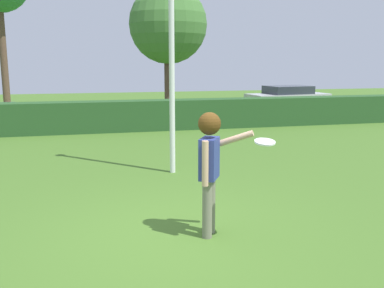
% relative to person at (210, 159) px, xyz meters
% --- Properties ---
extents(ground_plane, '(60.00, 60.00, 0.00)m').
position_rel_person_xyz_m(ground_plane, '(-0.47, 0.11, -1.12)').
color(ground_plane, '#446C25').
extents(person, '(0.84, 0.51, 1.78)m').
position_rel_person_xyz_m(person, '(0.00, 0.00, 0.00)').
color(person, slate).
rests_on(person, ground).
extents(frisbee, '(0.28, 0.28, 0.07)m').
position_rel_person_xyz_m(frisbee, '(0.61, -0.47, 0.31)').
color(frisbee, white).
extents(lamppost, '(0.24, 0.24, 6.09)m').
position_rel_person_xyz_m(lamppost, '(0.20, 3.66, 2.25)').
color(lamppost, silver).
rests_on(lamppost, ground).
extents(hedge_row, '(25.07, 0.90, 1.09)m').
position_rel_person_xyz_m(hedge_row, '(-0.47, 9.94, -0.57)').
color(hedge_row, '#274F24').
rests_on(hedge_row, ground).
extents(parked_car_silver, '(4.39, 2.26, 1.25)m').
position_rel_person_xyz_m(parked_car_silver, '(8.49, 14.79, -0.43)').
color(parked_car_silver, '#B7B7BC').
rests_on(parked_car_silver, ground).
extents(birch_tree, '(3.70, 3.70, 6.05)m').
position_rel_person_xyz_m(birch_tree, '(2.32, 15.14, 3.06)').
color(birch_tree, brown).
rests_on(birch_tree, ground).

